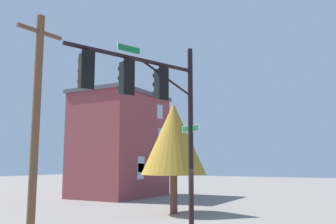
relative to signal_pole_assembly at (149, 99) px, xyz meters
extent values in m
cylinder|color=black|center=(-1.90, 0.74, -1.39)|extent=(0.20, 0.20, 7.26)
cylinder|color=black|center=(0.59, -0.20, 1.35)|extent=(5.02, 2.02, 0.14)
cylinder|color=black|center=(-0.78, 0.32, 0.85)|extent=(2.30, 0.93, 1.07)
cube|color=black|center=(-0.48, 0.21, 0.60)|extent=(0.42, 0.45, 1.10)
cube|color=black|center=(-0.41, 0.39, 0.60)|extent=(0.43, 0.19, 1.22)
sphere|color=#FF2018|center=(-0.55, 0.02, 0.94)|extent=(0.22, 0.22, 0.22)
cylinder|color=black|center=(-0.57, -0.04, 0.99)|extent=(0.27, 0.21, 0.23)
sphere|color=#855607|center=(-0.55, 0.02, 0.60)|extent=(0.22, 0.22, 0.22)
cylinder|color=black|center=(-0.57, -0.04, 0.65)|extent=(0.27, 0.21, 0.23)
sphere|color=#0B621E|center=(-0.55, 0.02, 0.26)|extent=(0.22, 0.22, 0.22)
cylinder|color=black|center=(-0.57, -0.04, 0.31)|extent=(0.27, 0.21, 0.23)
cube|color=black|center=(0.94, -0.33, 0.60)|extent=(0.42, 0.45, 1.10)
cube|color=black|center=(1.01, -0.14, 0.60)|extent=(0.43, 0.18, 1.22)
sphere|color=#FF2018|center=(0.88, -0.52, 0.94)|extent=(0.22, 0.22, 0.22)
cylinder|color=black|center=(0.86, -0.58, 0.99)|extent=(0.26, 0.21, 0.23)
sphere|color=#855607|center=(0.88, -0.52, 0.60)|extent=(0.22, 0.22, 0.22)
cylinder|color=black|center=(0.86, -0.58, 0.65)|extent=(0.26, 0.21, 0.23)
sphere|color=#0B621E|center=(0.88, -0.52, 0.26)|extent=(0.22, 0.22, 0.22)
cylinder|color=black|center=(0.86, -0.58, 0.31)|extent=(0.26, 0.21, 0.23)
cube|color=black|center=(2.36, -0.87, 0.60)|extent=(0.44, 0.46, 1.10)
cube|color=black|center=(2.44, -0.69, 0.60)|extent=(0.42, 0.21, 1.22)
sphere|color=#FF2018|center=(2.28, -1.06, 0.94)|extent=(0.22, 0.22, 0.22)
cylinder|color=black|center=(2.26, -1.11, 0.99)|extent=(0.27, 0.22, 0.23)
sphere|color=#855607|center=(2.28, -1.06, 0.60)|extent=(0.22, 0.22, 0.22)
cylinder|color=black|center=(2.26, -1.11, 0.65)|extent=(0.27, 0.22, 0.23)
sphere|color=#0B621E|center=(2.28, -1.06, 0.26)|extent=(0.22, 0.22, 0.22)
cylinder|color=black|center=(2.26, -1.11, 0.31)|extent=(0.27, 0.22, 0.23)
cube|color=white|center=(0.84, -0.29, 1.65)|extent=(0.89, 0.35, 0.26)
cube|color=#127236|center=(0.84, -0.29, 1.65)|extent=(0.85, 0.35, 0.22)
cube|color=white|center=(-1.90, 0.74, -0.95)|extent=(0.35, 0.89, 0.26)
cube|color=#1B6D36|center=(-1.90, 0.74, -0.95)|extent=(0.35, 0.85, 0.22)
cylinder|color=brown|center=(2.10, -3.30, -1.01)|extent=(0.28, 0.28, 8.01)
cube|color=brown|center=(2.10, -3.30, 2.39)|extent=(1.80, 0.33, 0.12)
cylinder|color=brown|center=(-7.14, -2.82, -3.97)|extent=(0.41, 0.41, 2.10)
cone|color=#A77D29|center=(-7.14, -2.82, -0.91)|extent=(3.61, 3.61, 4.02)
cube|color=brown|center=(-13.73, -11.42, -0.92)|extent=(7.37, 5.33, 8.20)
cube|color=#4A4650|center=(-13.73, -11.42, 3.33)|extent=(7.67, 5.63, 0.30)
cube|color=#A5B7C6|center=(-12.80, -8.74, -2.92)|extent=(0.90, 0.04, 1.20)
cube|color=#A5B7C6|center=(-15.68, -8.74, 2.05)|extent=(0.90, 0.04, 1.20)
cube|color=#A5B7C6|center=(-16.15, -8.74, -1.46)|extent=(0.90, 0.04, 1.20)
cube|color=#A5B7C6|center=(-12.86, -8.74, -2.39)|extent=(0.90, 0.04, 1.20)
cube|color=#A5B7C6|center=(-15.92, -8.74, 0.03)|extent=(0.90, 0.04, 1.20)
camera|label=1|loc=(10.86, 6.84, -2.27)|focal=39.03mm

